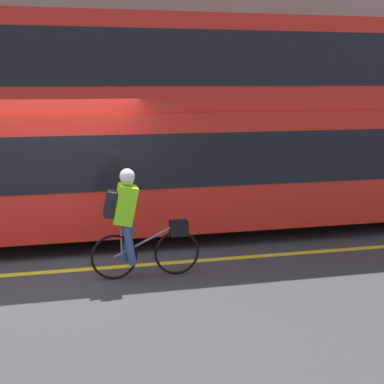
% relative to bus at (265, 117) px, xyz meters
% --- Properties ---
extents(ground_plane, '(80.00, 80.00, 0.00)m').
position_rel_bus_xyz_m(ground_plane, '(-3.75, -1.74, -2.11)').
color(ground_plane, '#38383A').
extents(road_center_line, '(50.00, 0.14, 0.01)m').
position_rel_bus_xyz_m(road_center_line, '(-3.75, -1.75, -2.10)').
color(road_center_line, yellow).
rests_on(road_center_line, ground_plane).
extents(sidewalk_curb, '(60.00, 2.21, 0.13)m').
position_rel_bus_xyz_m(sidewalk_curb, '(-3.75, 3.49, -2.04)').
color(sidewalk_curb, gray).
rests_on(sidewalk_curb, ground_plane).
extents(building_facade, '(60.00, 0.30, 6.50)m').
position_rel_bus_xyz_m(building_facade, '(-3.75, 4.74, 1.15)').
color(building_facade, gray).
rests_on(building_facade, ground_plane).
extents(bus, '(11.62, 2.47, 3.81)m').
position_rel_bus_xyz_m(bus, '(0.00, 0.00, 0.00)').
color(bus, black).
rests_on(bus, ground_plane).
extents(cyclist_on_bike, '(1.56, 0.32, 1.59)m').
position_rel_bus_xyz_m(cyclist_on_bike, '(-2.77, -2.25, -1.25)').
color(cyclist_on_bike, black).
rests_on(cyclist_on_bike, ground_plane).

